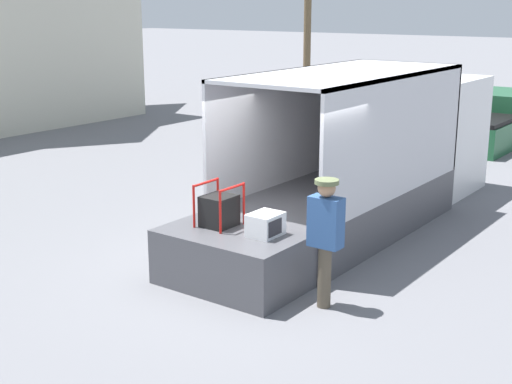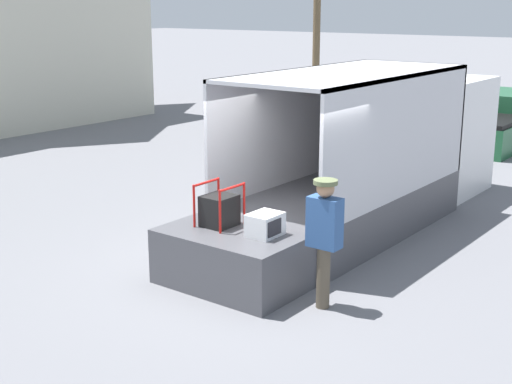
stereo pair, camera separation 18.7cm
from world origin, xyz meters
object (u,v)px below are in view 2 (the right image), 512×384
worker_person (324,230)px  pickup_truck_green (501,122)px  microwave (265,225)px  box_truck (393,160)px  portable_generator (220,210)px

worker_person → pickup_truck_green: size_ratio=0.31×
microwave → pickup_truck_green: (13.22, 1.19, -0.39)m
box_truck → portable_generator: bearing=176.1°
box_truck → portable_generator: size_ratio=11.51×
worker_person → pickup_truck_green: bearing=9.3°
portable_generator → worker_person: worker_person is taller
pickup_truck_green → worker_person: bearing=-170.7°
worker_person → box_truck: bearing=16.6°
portable_generator → pickup_truck_green: size_ratio=0.11×
portable_generator → pickup_truck_green: portable_generator is taller
microwave → worker_person: bearing=-91.1°
portable_generator → worker_person: bearing=-90.2°
box_truck → microwave: 4.86m
microwave → portable_generator: (-0.01, 0.80, 0.08)m
box_truck → portable_generator: 4.86m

